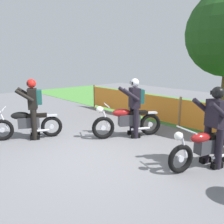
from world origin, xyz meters
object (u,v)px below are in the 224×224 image
rider_trailing (135,104)px  motorcycle_trailing (127,121)px  motorcycle_lead (206,147)px  rider_third (33,105)px  motorcycle_third (27,123)px  rider_lead (215,122)px

rider_trailing → motorcycle_trailing: bearing=0.5°
motorcycle_lead → rider_third: bearing=-48.8°
motorcycle_third → rider_third: 0.55m
motorcycle_trailing → rider_lead: size_ratio=1.13×
rider_lead → rider_third: same height
motorcycle_trailing → rider_third: 2.68m
motorcycle_third → motorcycle_trailing: bearing=168.2°
motorcycle_third → rider_third: (0.09, 0.19, 0.51)m
motorcycle_lead → motorcycle_trailing: motorcycle_trailing is taller
motorcycle_lead → motorcycle_trailing: bearing=-76.8°
rider_trailing → rider_third: bearing=-11.5°
rider_lead → rider_third: (-4.19, -2.10, 0.00)m
motorcycle_trailing → rider_trailing: (0.10, 0.20, 0.48)m
rider_trailing → rider_third: (-1.75, -2.25, 0.00)m
motorcycle_trailing → rider_third: (-1.66, -2.05, 0.48)m
motorcycle_third → rider_third: bearing=-179.5°
motorcycle_lead → rider_lead: size_ratio=1.10×
motorcycle_lead → rider_trailing: 2.46m
motorcycle_trailing → rider_lead: bearing=117.7°
motorcycle_third → rider_trailing: bearing=169.1°
motorcycle_trailing → motorcycle_third: bearing=-11.6°
motorcycle_lead → rider_third: rider_third is taller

